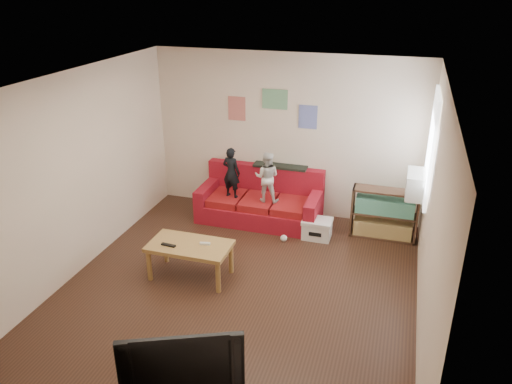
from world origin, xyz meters
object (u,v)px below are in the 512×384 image
(child_a, at_px, (231,172))
(child_b, at_px, (267,177))
(sofa, at_px, (261,202))
(television, at_px, (182,358))
(bookshelf, at_px, (384,216))
(file_box, at_px, (317,229))
(coffee_table, at_px, (190,249))

(child_a, relative_size, child_b, 1.02)
(sofa, xyz_separation_m, television, (0.54, -4.22, 0.45))
(bookshelf, distance_m, file_box, 1.05)
(child_a, bearing_deg, television, 114.82)
(child_a, xyz_separation_m, child_b, (0.60, 0.00, -0.01))
(bookshelf, bearing_deg, television, -109.41)
(child_b, height_order, bookshelf, child_b)
(child_b, height_order, television, child_b)
(child_a, xyz_separation_m, television, (0.99, -4.05, -0.09))
(sofa, height_order, file_box, sofa)
(bookshelf, xyz_separation_m, television, (-1.46, -4.16, 0.39))
(sofa, relative_size, bookshelf, 2.00)
(sofa, relative_size, child_b, 2.42)
(child_a, bearing_deg, sofa, -148.51)
(sofa, relative_size, file_box, 4.42)
(coffee_table, distance_m, television, 2.47)
(sofa, xyz_separation_m, coffee_table, (-0.41, -1.97, 0.13))
(file_box, bearing_deg, coffee_table, -132.46)
(child_b, distance_m, bookshelf, 1.92)
(sofa, height_order, bookshelf, sofa)
(child_a, bearing_deg, child_b, -168.94)
(bookshelf, bearing_deg, sofa, 178.10)
(child_b, xyz_separation_m, file_box, (0.88, -0.23, -0.67))
(child_a, bearing_deg, coffee_table, 102.51)
(child_b, distance_m, coffee_table, 1.93)
(file_box, relative_size, television, 0.43)
(child_b, bearing_deg, television, 90.80)
(coffee_table, distance_m, file_box, 2.15)
(bookshelf, relative_size, file_box, 2.21)
(child_b, height_order, file_box, child_b)
(child_b, bearing_deg, file_box, 160.78)
(sofa, bearing_deg, child_b, -48.70)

